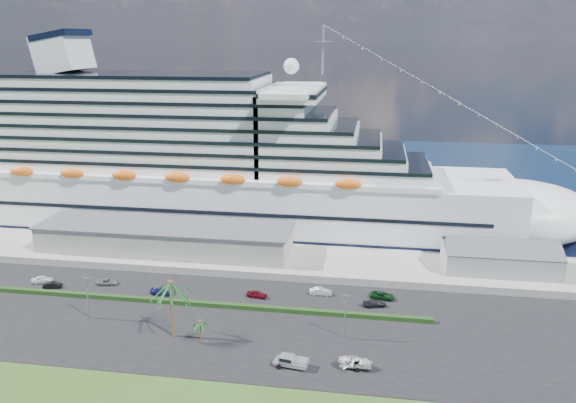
% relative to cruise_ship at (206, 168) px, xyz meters
% --- Properties ---
extents(ground, '(420.00, 420.00, 0.00)m').
position_rel_cruise_ship_xyz_m(ground, '(21.53, -64.00, -16.69)').
color(ground, '#334717').
rests_on(ground, ground).
extents(asphalt_lot, '(140.00, 38.00, 0.12)m').
position_rel_cruise_ship_xyz_m(asphalt_lot, '(21.53, -53.00, -16.63)').
color(asphalt_lot, black).
rests_on(asphalt_lot, ground).
extents(wharf, '(240.00, 20.00, 1.80)m').
position_rel_cruise_ship_xyz_m(wharf, '(21.53, -24.00, -15.79)').
color(wharf, gray).
rests_on(wharf, ground).
extents(water, '(420.00, 160.00, 0.02)m').
position_rel_cruise_ship_xyz_m(water, '(21.53, 66.00, -16.68)').
color(water, '#0B1E31').
rests_on(water, ground).
extents(cruise_ship, '(191.00, 38.00, 54.00)m').
position_rel_cruise_ship_xyz_m(cruise_ship, '(0.00, 0.00, 0.00)').
color(cruise_ship, silver).
rests_on(cruise_ship, ground).
extents(terminal_building, '(61.00, 15.00, 6.30)m').
position_rel_cruise_ship_xyz_m(terminal_building, '(-3.47, -24.00, -11.68)').
color(terminal_building, gray).
rests_on(terminal_building, wharf).
extents(port_shed, '(24.00, 12.31, 7.37)m').
position_rel_cruise_ship_xyz_m(port_shed, '(73.53, -24.00, -12.30)').
color(port_shed, gray).
rests_on(port_shed, wharf).
extents(hedge, '(88.00, 1.10, 0.90)m').
position_rel_cruise_ship_xyz_m(hedge, '(13.53, -48.00, -16.12)').
color(hedge, black).
rests_on(hedge, asphalt_lot).
extents(lamp_post_left, '(1.60, 0.35, 8.27)m').
position_rel_cruise_ship_xyz_m(lamp_post_left, '(-6.47, -56.00, -11.35)').
color(lamp_post_left, gray).
rests_on(lamp_post_left, asphalt_lot).
extents(lamp_post_right, '(1.60, 0.35, 8.27)m').
position_rel_cruise_ship_xyz_m(lamp_post_right, '(41.53, -56.00, -11.35)').
color(lamp_post_right, gray).
rests_on(lamp_post_right, asphalt_lot).
extents(palm_tall, '(8.82, 8.82, 11.13)m').
position_rel_cruise_ship_xyz_m(palm_tall, '(11.53, -60.00, -7.49)').
color(palm_tall, '#47301E').
rests_on(palm_tall, ground).
extents(palm_short, '(3.53, 3.53, 4.56)m').
position_rel_cruise_ship_xyz_m(palm_short, '(17.03, -61.50, -13.03)').
color(palm_short, '#47301E').
rests_on(palm_short, ground).
extents(parked_car_0, '(4.73, 3.23, 1.50)m').
position_rel_cruise_ship_xyz_m(parked_car_0, '(-24.29, -42.76, -15.83)').
color(parked_car_0, white).
rests_on(parked_car_0, asphalt_lot).
extents(parked_car_1, '(4.08, 2.43, 1.27)m').
position_rel_cruise_ship_xyz_m(parked_car_1, '(-20.65, -44.84, -15.94)').
color(parked_car_1, black).
rests_on(parked_car_1, asphalt_lot).
extents(parked_car_2, '(4.66, 2.74, 1.22)m').
position_rel_cruise_ship_xyz_m(parked_car_2, '(-10.04, -41.44, -15.97)').
color(parked_car_2, gray).
rests_on(parked_car_2, asphalt_lot).
extents(parked_car_3, '(4.36, 1.98, 1.24)m').
position_rel_cruise_ship_xyz_m(parked_car_3, '(3.19, -44.48, -15.96)').
color(parked_car_3, '#181750').
rests_on(parked_car_3, asphalt_lot).
extents(parked_car_4, '(4.36, 2.24, 1.42)m').
position_rel_cruise_ship_xyz_m(parked_car_4, '(22.96, -42.63, -15.87)').
color(parked_car_4, maroon).
rests_on(parked_car_4, asphalt_lot).
extents(parked_car_5, '(4.63, 2.00, 1.48)m').
position_rel_cruise_ship_xyz_m(parked_car_5, '(35.61, -39.44, -15.83)').
color(parked_car_5, silver).
rests_on(parked_car_5, asphalt_lot).
extents(parked_car_6, '(5.21, 3.06, 1.36)m').
position_rel_cruise_ship_xyz_m(parked_car_6, '(48.16, -39.23, -15.89)').
color(parked_car_6, '#0D3514').
rests_on(parked_car_6, asphalt_lot).
extents(parked_car_7, '(4.84, 2.87, 1.32)m').
position_rel_cruise_ship_xyz_m(parked_car_7, '(46.62, -42.97, -15.92)').
color(parked_car_7, black).
rests_on(parked_car_7, asphalt_lot).
extents(pickup_truck, '(5.72, 2.82, 1.93)m').
position_rel_cruise_ship_xyz_m(pickup_truck, '(33.46, -66.34, -15.52)').
color(pickup_truck, black).
rests_on(pickup_truck, asphalt_lot).
extents(boat_trailer, '(6.36, 4.12, 1.83)m').
position_rel_cruise_ship_xyz_m(boat_trailer, '(43.75, -65.21, -15.36)').
color(boat_trailer, gray).
rests_on(boat_trailer, asphalt_lot).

